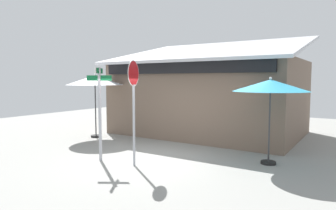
# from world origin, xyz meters

# --- Properties ---
(ground_plane) EXTENTS (28.00, 28.00, 0.10)m
(ground_plane) POSITION_xyz_m (0.00, 0.00, -0.05)
(ground_plane) COLOR gray
(cafe_building) EXTENTS (8.36, 5.98, 4.50)m
(cafe_building) POSITION_xyz_m (-0.52, 5.28, 1.73)
(cafe_building) COLOR #705B4C
(cafe_building) RESTS_ON ground
(street_sign_post) EXTENTS (0.66, 0.71, 2.84)m
(street_sign_post) POSITION_xyz_m (-1.20, -0.99, 1.72)
(street_sign_post) COLOR #A8AAB2
(street_sign_post) RESTS_ON ground
(stop_sign) EXTENTS (0.21, 0.71, 3.02)m
(stop_sign) POSITION_xyz_m (0.02, -0.86, 2.08)
(stop_sign) COLOR #A8AAB2
(stop_sign) RESTS_ON ground
(patio_umbrella_ivory_left) EXTENTS (2.40, 2.40, 2.72)m
(patio_umbrella_ivory_left) POSITION_xyz_m (-4.13, 1.63, 2.43)
(patio_umbrella_ivory_left) COLOR black
(patio_umbrella_ivory_left) RESTS_ON ground
(patio_umbrella_teal_center) EXTENTS (2.17, 2.17, 2.54)m
(patio_umbrella_teal_center) POSITION_xyz_m (3.22, 1.41, 2.28)
(patio_umbrella_teal_center) COLOR black
(patio_umbrella_teal_center) RESTS_ON ground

